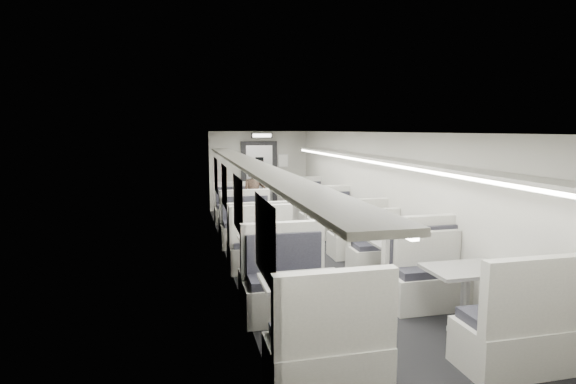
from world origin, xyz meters
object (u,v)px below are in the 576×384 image
booth_left_c (268,261)px  booth_right_a (313,210)px  booth_left_d (303,312)px  booth_right_c (396,262)px  vestibule_door (259,176)px  exit_sign (262,135)px  passenger (254,198)px  booth_left_a (236,214)px  booth_right_b (343,228)px  booth_left_b (252,236)px  booth_right_d (465,299)px

booth_left_c → booth_right_a: bearing=64.7°
booth_left_d → booth_right_c: bearing=40.7°
vestibule_door → exit_sign: 1.33m
booth_right_c → exit_sign: bearing=98.6°
booth_right_c → exit_sign: 6.97m
passenger → vestibule_door: (0.59, 2.68, 0.26)m
booth_right_a → booth_left_a: bearing=178.9°
booth_left_c → booth_right_c: booth_left_c is taller
booth_left_c → booth_left_d: size_ratio=0.95×
vestibule_door → booth_left_a: bearing=-112.3°
booth_right_b → passenger: 2.59m
booth_right_b → booth_left_d: bearing=-115.8°
booth_left_b → booth_left_c: (0.00, -1.66, -0.00)m
vestibule_door → booth_right_b: bearing=-78.0°
booth_left_d → passenger: bearing=86.2°
exit_sign → booth_right_c: bearing=-81.4°
booth_left_a → booth_left_d: 6.40m
booth_left_d → vestibule_door: 8.91m
booth_right_a → passenger: passenger is taller
booth_left_d → booth_right_c: size_ratio=1.17×
booth_right_a → booth_right_c: 4.64m
booth_left_a → booth_right_c: bearing=-66.9°
exit_sign → booth_right_b: bearing=-76.6°
booth_left_b → booth_left_c: 1.66m
booth_left_d → vestibule_door: bearing=83.5°
booth_left_a → booth_right_a: bearing=-1.1°
booth_left_d → exit_sign: exit_sign is taller
booth_right_a → booth_right_d: 6.44m
booth_left_a → booth_left_b: booth_left_b is taller
booth_right_a → booth_right_b: bearing=-90.0°
booth_left_a → booth_right_d: booth_right_d is taller
booth_left_c → passenger: passenger is taller
vestibule_door → booth_left_c: bearing=-98.5°
passenger → vestibule_door: size_ratio=0.75×
exit_sign → vestibule_door: bearing=90.0°
vestibule_door → passenger: bearing=-102.3°
booth_left_a → booth_right_b: booth_right_b is taller
booth_left_a → vestibule_door: (1.00, 2.44, 0.69)m
booth_right_a → vestibule_door: 2.75m
booth_left_d → booth_left_a: bearing=90.0°
booth_right_b → passenger: bearing=128.3°
booth_left_a → booth_left_d: bearing=-90.0°
booth_left_c → booth_right_b: booth_left_c is taller
booth_right_c → vestibule_door: size_ratio=0.94×
booth_left_c → booth_left_d: (0.00, -2.13, 0.02)m
booth_right_d → passenger: size_ratio=1.48×
booth_right_b → vestibule_door: (-1.00, 4.69, 0.65)m
exit_sign → booth_right_a: bearing=-63.3°
booth_left_c → passenger: size_ratio=1.40×
booth_right_b → exit_sign: bearing=103.4°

